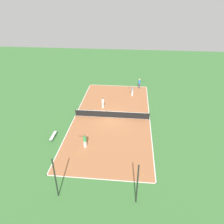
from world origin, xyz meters
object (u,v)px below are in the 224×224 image
at_px(fence_post_back_left, 137,185).
at_px(player_near_blue, 139,83).
at_px(tennis_ball_right_alley, 77,152).
at_px(tennis_ball_left_sideline, 63,147).
at_px(player_baseline_gray, 132,90).
at_px(tennis_ball_near_net, 143,175).
at_px(tennis_net, 112,114).
at_px(player_near_white, 103,102).
at_px(player_far_green, 85,140).
at_px(bench, 53,136).
at_px(fence_post_back_right, 55,178).

bearing_deg(fence_post_back_left, player_near_blue, -91.18).
distance_m(tennis_ball_right_alley, tennis_ball_left_sideline, 2.01).
bearing_deg(player_baseline_gray, tennis_ball_near_net, 94.07).
xyz_separation_m(tennis_net, tennis_ball_left_sideline, (5.01, 7.34, -0.50)).
height_order(player_near_blue, fence_post_back_left, fence_post_back_left).
xyz_separation_m(player_near_white, fence_post_back_left, (-5.09, 16.53, 1.07)).
xyz_separation_m(tennis_net, player_far_green, (2.43, 6.99, 0.51)).
distance_m(bench, player_near_white, 9.72).
bearing_deg(player_far_green, fence_post_back_right, 109.61).
height_order(player_near_white, tennis_ball_right_alley, player_near_white).
bearing_deg(tennis_net, tennis_ball_left_sideline, 55.66).
bearing_deg(player_near_blue, player_baseline_gray, -88.19).
distance_m(fence_post_back_left, fence_post_back_right, 6.87).
bearing_deg(fence_post_back_right, player_near_white, -96.14).
bearing_deg(player_baseline_gray, tennis_ball_right_alley, 69.26).
distance_m(player_baseline_gray, player_far_green, 15.47).
bearing_deg(tennis_ball_right_alley, tennis_net, -111.25).
relative_size(tennis_net, player_baseline_gray, 5.88).
bearing_deg(player_near_white, player_near_blue, 86.88).
bearing_deg(player_far_green, tennis_ball_left_sideline, 35.56).
bearing_deg(tennis_ball_right_alley, player_baseline_gray, -110.51).
relative_size(player_near_white, fence_post_back_left, 0.42).
height_order(tennis_ball_near_net, fence_post_back_right, fence_post_back_right).
relative_size(player_near_white, tennis_ball_near_net, 26.26).
bearing_deg(tennis_ball_right_alley, fence_post_back_left, 138.10).
height_order(bench, player_near_white, player_near_white).
relative_size(tennis_ball_right_alley, fence_post_back_left, 0.02).
xyz_separation_m(tennis_ball_near_net, fence_post_back_right, (7.54, 3.10, 2.07)).
xyz_separation_m(tennis_ball_right_alley, fence_post_back_left, (-6.55, 5.88, 2.07)).
height_order(player_near_white, tennis_ball_left_sideline, player_near_white).
xyz_separation_m(bench, player_near_white, (-5.02, -8.30, 0.66)).
bearing_deg(player_near_white, bench, -90.07).
bearing_deg(fence_post_back_left, player_far_green, -49.61).
bearing_deg(fence_post_back_right, tennis_ball_left_sideline, -76.45).
xyz_separation_m(player_baseline_gray, player_far_green, (5.15, 14.59, 0.00)).
distance_m(player_far_green, tennis_ball_right_alley, 1.59).
xyz_separation_m(tennis_net, player_near_blue, (-3.94, -10.89, 0.53)).
bearing_deg(tennis_ball_right_alley, fence_post_back_right, 86.88).
xyz_separation_m(player_near_white, tennis_ball_right_alley, (1.46, 10.65, -1.00)).
distance_m(player_baseline_gray, player_near_white, 6.61).
relative_size(tennis_net, player_near_blue, 5.75).
bearing_deg(bench, player_far_green, 72.55).
bearing_deg(bench, fence_post_back_right, 21.47).
bearing_deg(player_near_blue, fence_post_back_left, -68.98).
xyz_separation_m(player_baseline_gray, fence_post_back_right, (6.16, 21.49, 1.06)).
bearing_deg(tennis_ball_right_alley, player_near_blue, -110.49).
xyz_separation_m(tennis_ball_right_alley, fence_post_back_right, (0.32, 5.88, 2.07)).
xyz_separation_m(bench, player_baseline_gray, (-9.39, -13.26, 0.67)).
relative_size(player_near_white, tennis_ball_right_alley, 26.26).
relative_size(player_baseline_gray, tennis_ball_left_sideline, 26.44).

